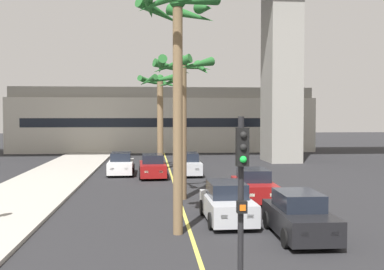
% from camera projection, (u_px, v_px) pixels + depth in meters
% --- Properties ---
extents(lane_stripe_center, '(0.14, 56.00, 0.01)m').
position_uv_depth(lane_stripe_center, '(176.00, 191.00, 25.90)').
color(lane_stripe_center, '#DBCC4C').
rests_on(lane_stripe_center, ground).
extents(pier_building_backdrop, '(34.80, 8.04, 7.40)m').
position_uv_depth(pier_building_backdrop, '(163.00, 120.00, 55.62)').
color(pier_building_backdrop, beige).
rests_on(pier_building_backdrop, ground).
extents(car_queue_front, '(1.94, 4.15, 1.56)m').
position_uv_depth(car_queue_front, '(254.00, 186.00, 22.96)').
color(car_queue_front, maroon).
rests_on(car_queue_front, ground).
extents(car_queue_second, '(1.84, 4.10, 1.56)m').
position_uv_depth(car_queue_second, '(188.00, 165.00, 32.87)').
color(car_queue_second, '#B7BABF').
rests_on(car_queue_second, ground).
extents(car_queue_third, '(1.89, 4.13, 1.56)m').
position_uv_depth(car_queue_third, '(299.00, 216.00, 16.06)').
color(car_queue_third, black).
rests_on(car_queue_third, ground).
extents(car_queue_fourth, '(1.94, 4.15, 1.56)m').
position_uv_depth(car_queue_fourth, '(153.00, 167.00, 31.56)').
color(car_queue_fourth, maroon).
rests_on(car_queue_fourth, ground).
extents(car_queue_fifth, '(1.86, 4.11, 1.56)m').
position_uv_depth(car_queue_fifth, '(121.00, 164.00, 33.08)').
color(car_queue_fifth, white).
rests_on(car_queue_fifth, ground).
extents(car_queue_sixth, '(1.89, 4.13, 1.56)m').
position_uv_depth(car_queue_sixth, '(227.00, 203.00, 18.47)').
color(car_queue_sixth, '#B7BABF').
rests_on(car_queue_sixth, ground).
extents(traffic_light_median_near, '(0.24, 0.37, 4.20)m').
position_uv_depth(traffic_light_median_near, '(241.00, 191.00, 9.26)').
color(traffic_light_median_near, black).
rests_on(traffic_light_median_near, ground).
extents(palm_tree_near_median, '(3.48, 3.52, 7.36)m').
position_uv_depth(palm_tree_near_median, '(160.00, 95.00, 35.64)').
color(palm_tree_near_median, brown).
rests_on(palm_tree_near_median, ground).
extents(palm_tree_mid_median, '(3.23, 3.33, 7.21)m').
position_uv_depth(palm_tree_mid_median, '(183.00, 88.00, 23.13)').
color(palm_tree_mid_median, brown).
rests_on(palm_tree_mid_median, ground).
extents(palm_tree_far_median, '(3.03, 3.13, 8.53)m').
position_uv_depth(palm_tree_far_median, '(177.00, 39.00, 16.19)').
color(palm_tree_far_median, brown).
rests_on(palm_tree_far_median, ground).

